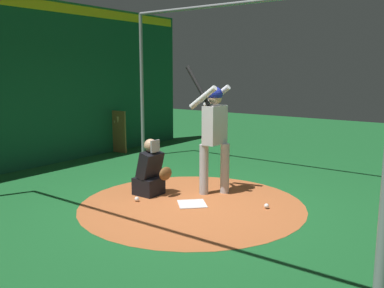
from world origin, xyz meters
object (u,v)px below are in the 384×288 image
at_px(home_plate, 192,204).
at_px(baseball_0, 137,199).
at_px(batter, 214,129).
at_px(baseball_2, 266,206).
at_px(catcher, 151,173).
at_px(baseball_1, 137,189).
at_px(bat_rack, 118,133).

distance_m(home_plate, baseball_0, 0.88).
height_order(batter, baseball_2, batter).
xyz_separation_m(batter, catcher, (-0.79, -0.69, -0.72)).
height_order(home_plate, catcher, catcher).
relative_size(batter, baseball_2, 28.68).
relative_size(baseball_0, baseball_1, 1.00).
relative_size(home_plate, baseball_1, 5.68).
relative_size(batter, bat_rack, 2.02).
height_order(bat_rack, baseball_0, bat_rack).
height_order(home_plate, baseball_2, baseball_2).
bearing_deg(baseball_0, home_plate, 27.11).
height_order(home_plate, baseball_1, baseball_1).
bearing_deg(baseball_0, baseball_2, 26.79).
height_order(home_plate, batter, batter).
bearing_deg(baseball_2, baseball_0, -153.21).
xyz_separation_m(home_plate, baseball_0, (-0.79, -0.40, 0.03)).
xyz_separation_m(home_plate, bat_rack, (-4.04, 2.31, 0.48)).
height_order(batter, baseball_1, batter).
xyz_separation_m(batter, bat_rack, (-3.97, 1.61, -0.59)).
relative_size(home_plate, baseball_2, 5.68).
height_order(baseball_0, baseball_1, same).
bearing_deg(bat_rack, home_plate, -29.74).
distance_m(batter, bat_rack, 4.33).
xyz_separation_m(home_plate, baseball_2, (1.01, 0.51, 0.03)).
xyz_separation_m(baseball_0, baseball_2, (1.80, 0.91, 0.00)).
bearing_deg(batter, baseball_0, -123.02).
bearing_deg(bat_rack, catcher, -35.82).
relative_size(home_plate, batter, 0.20).
relative_size(batter, baseball_0, 28.68).
bearing_deg(home_plate, baseball_1, 179.26).
height_order(catcher, baseball_1, catcher).
distance_m(catcher, baseball_2, 1.97).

